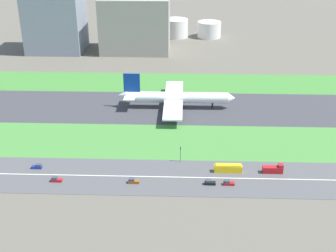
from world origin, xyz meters
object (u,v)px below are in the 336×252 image
car_3 (228,183)px  traffic_light (180,153)px  fuel_tank_west (176,28)px  airliner (174,97)px  terminal_building (55,19)px  car_1 (133,181)px  truck_0 (273,169)px  car_4 (56,180)px  bus_1 (228,168)px  fuel_tank_centre (209,29)px  car_2 (37,167)px  hangar_building (135,24)px  car_0 (210,183)px

car_3 → traffic_light: traffic_light is taller
fuel_tank_west → airliner: bearing=-89.2°
airliner → terminal_building: terminal_building is taller
car_3 → car_1: (-38.23, 0.00, 0.00)m
truck_0 → terminal_building: size_ratio=0.17×
car_3 → car_4: size_ratio=1.00×
bus_1 → traffic_light: (-20.09, 7.99, 2.47)m
airliner → car_4: bearing=-120.6°
fuel_tank_centre → bus_1: bearing=-90.6°
car_2 → car_3: bearing=-7.1°
car_1 → bus_1: (38.91, 10.00, 0.90)m
hangar_building → fuel_tank_centre: size_ratio=2.58×
fuel_tank_centre → car_2: bearing=-110.2°
airliner → terminal_building: size_ratio=1.34×
car_1 → fuel_tank_west: size_ratio=0.21×
car_1 → airliner: bearing=-100.7°
car_1 → terminal_building: bearing=-67.4°
traffic_light → fuel_tank_west: bearing=91.7°
terminal_building → hangar_building: terminal_building is taller
car_2 → car_0: same height
car_3 → bus_1: bus_1 is taller
car_0 → car_1: bearing=0.0°
traffic_light → car_2: bearing=-172.5°
terminal_building → car_3: bearing=-58.4°
airliner → fuel_tank_centre: size_ratio=3.20×
car_4 → truck_0: truck_0 is taller
car_3 → hangar_building: (-56.24, 192.00, 19.90)m
car_0 → fuel_tank_centre: fuel_tank_centre is taller
airliner → car_4: size_ratio=14.77×
truck_0 → fuel_tank_west: fuel_tank_west is taller
airliner → hangar_building: 119.50m
truck_0 → bus_1: 18.83m
truck_0 → traffic_light: 39.82m
airliner → bus_1: bearing=-70.4°
airliner → fuel_tank_west: 159.02m
fuel_tank_centre → hangar_building: bearing=-142.9°
airliner → fuel_tank_centre: (26.78, 159.00, 0.49)m
car_4 → hangar_building: 193.49m
truck_0 → traffic_light: traffic_light is taller
hangar_building → airliner: bearing=-74.0°
car_1 → car_2: size_ratio=1.00×
airliner → truck_0: airliner is taller
car_3 → fuel_tank_west: size_ratio=0.21×
truck_0 → car_0: bearing=-159.7°
car_3 → truck_0: size_ratio=0.52×
car_2 → bus_1: 81.01m
airliner → bus_1: size_ratio=5.60×
car_4 → terminal_building: bearing=-75.8°
car_0 → hangar_building: 199.08m
car_4 → truck_0: bearing=-173.6°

